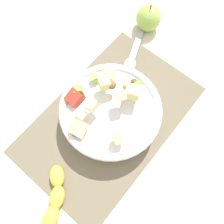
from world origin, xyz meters
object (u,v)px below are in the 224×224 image
(serving_spoon, at_px, (133,56))
(banana_whole, at_px, (55,197))
(whole_apple, at_px, (148,18))
(salad_bowl, at_px, (112,113))

(serving_spoon, xyz_separation_m, banana_whole, (0.43, 0.10, 0.01))
(whole_apple, xyz_separation_m, banana_whole, (0.56, 0.14, -0.02))
(salad_bowl, bearing_deg, serving_spoon, -158.41)
(salad_bowl, relative_size, banana_whole, 1.86)
(serving_spoon, distance_m, whole_apple, 0.13)
(salad_bowl, height_order, serving_spoon, salad_bowl)
(banana_whole, bearing_deg, whole_apple, -165.94)
(serving_spoon, distance_m, banana_whole, 0.45)
(serving_spoon, relative_size, whole_apple, 2.07)
(whole_apple, bearing_deg, serving_spoon, 16.69)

